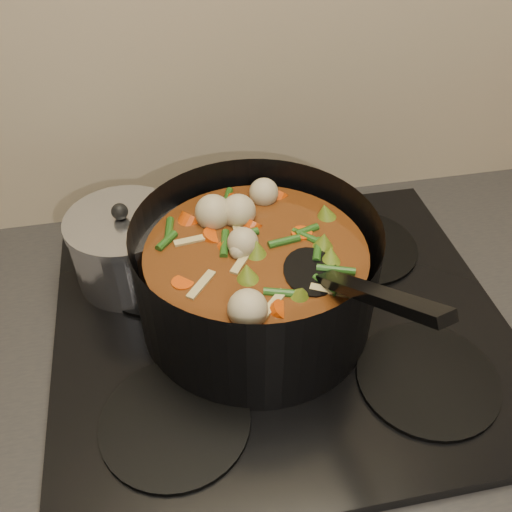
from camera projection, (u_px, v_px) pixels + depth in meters
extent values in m
cube|color=brown|center=(274.00, 491.00, 1.13)|extent=(2.60, 0.60, 0.86)
cube|color=black|center=(281.00, 343.00, 0.83)|extent=(2.64, 0.64, 0.05)
cube|color=black|center=(281.00, 327.00, 0.80)|extent=(0.62, 0.54, 0.02)
cylinder|color=black|center=(175.00, 421.00, 0.68)|extent=(0.18, 0.18, 0.01)
cylinder|color=black|center=(428.00, 378.00, 0.72)|extent=(0.18, 0.18, 0.01)
cylinder|color=black|center=(160.00, 273.00, 0.87)|extent=(0.18, 0.18, 0.01)
cylinder|color=black|center=(360.00, 247.00, 0.91)|extent=(0.18, 0.18, 0.01)
cylinder|color=black|center=(256.00, 274.00, 0.75)|extent=(0.34, 0.34, 0.16)
cylinder|color=black|center=(256.00, 312.00, 0.80)|extent=(0.31, 0.31, 0.01)
cylinder|color=#612C10|center=(256.00, 281.00, 0.76)|extent=(0.29, 0.29, 0.11)
cylinder|color=#F2530B|center=(288.00, 248.00, 0.74)|extent=(0.03, 0.03, 0.03)
cylinder|color=#F2530B|center=(284.00, 221.00, 0.78)|extent=(0.04, 0.04, 0.03)
cylinder|color=#F2530B|center=(231.00, 204.00, 0.81)|extent=(0.04, 0.04, 0.03)
cylinder|color=#F2530B|center=(214.00, 241.00, 0.75)|extent=(0.03, 0.04, 0.03)
cylinder|color=#F2530B|center=(189.00, 275.00, 0.70)|extent=(0.04, 0.04, 0.03)
cylinder|color=#F2530B|center=(247.00, 275.00, 0.70)|extent=(0.04, 0.04, 0.03)
cylinder|color=#F2530B|center=(292.00, 287.00, 0.68)|extent=(0.04, 0.04, 0.03)
cylinder|color=#F2530B|center=(342.00, 259.00, 0.72)|extent=(0.04, 0.03, 0.03)
cylinder|color=#F2530B|center=(289.00, 233.00, 0.76)|extent=(0.04, 0.04, 0.03)
cylinder|color=#F2530B|center=(255.00, 209.00, 0.80)|extent=(0.04, 0.04, 0.03)
cylinder|color=#F2530B|center=(231.00, 239.00, 0.75)|extent=(0.03, 0.03, 0.03)
cylinder|color=#F2530B|center=(197.00, 259.00, 0.72)|extent=(0.04, 0.04, 0.03)
cylinder|color=#F2530B|center=(206.00, 305.00, 0.66)|extent=(0.04, 0.04, 0.03)
sphere|color=tan|center=(307.00, 238.00, 0.73)|extent=(0.04, 0.04, 0.04)
sphere|color=tan|center=(244.00, 213.00, 0.77)|extent=(0.04, 0.04, 0.04)
sphere|color=tan|center=(205.00, 255.00, 0.70)|extent=(0.04, 0.04, 0.04)
sphere|color=tan|center=(276.00, 278.00, 0.67)|extent=(0.04, 0.04, 0.04)
sphere|color=tan|center=(303.00, 231.00, 0.74)|extent=(0.04, 0.04, 0.04)
cone|color=olive|center=(206.00, 286.00, 0.67)|extent=(0.04, 0.04, 0.04)
cone|color=olive|center=(297.00, 291.00, 0.67)|extent=(0.04, 0.04, 0.04)
cone|color=olive|center=(324.00, 236.00, 0.74)|extent=(0.04, 0.04, 0.04)
cone|color=olive|center=(259.00, 205.00, 0.79)|extent=(0.04, 0.04, 0.04)
cone|color=olive|center=(191.00, 232.00, 0.75)|extent=(0.04, 0.04, 0.04)
cone|color=olive|center=(209.00, 287.00, 0.67)|extent=(0.04, 0.04, 0.04)
cone|color=olive|center=(300.00, 289.00, 0.67)|extent=(0.04, 0.04, 0.04)
cylinder|color=#235519|center=(273.00, 228.00, 0.76)|extent=(0.01, 0.04, 0.01)
cylinder|color=#235519|center=(225.00, 202.00, 0.80)|extent=(0.04, 0.03, 0.01)
cylinder|color=#235519|center=(190.00, 237.00, 0.74)|extent=(0.04, 0.02, 0.01)
cylinder|color=#235519|center=(211.00, 271.00, 0.69)|extent=(0.03, 0.04, 0.01)
cylinder|color=#235519|center=(254.00, 275.00, 0.69)|extent=(0.03, 0.04, 0.01)
cylinder|color=#235519|center=(325.00, 289.00, 0.67)|extent=(0.04, 0.02, 0.01)
cylinder|color=#235519|center=(324.00, 241.00, 0.74)|extent=(0.04, 0.03, 0.01)
cylinder|color=#235519|center=(281.00, 220.00, 0.77)|extent=(0.01, 0.04, 0.01)
cylinder|color=#235519|center=(242.00, 227.00, 0.76)|extent=(0.04, 0.03, 0.01)
cylinder|color=#235519|center=(177.00, 233.00, 0.75)|extent=(0.04, 0.02, 0.01)
cylinder|color=#235519|center=(195.00, 276.00, 0.69)|extent=(0.03, 0.04, 0.01)
cylinder|color=#235519|center=(252.00, 287.00, 0.67)|extent=(0.03, 0.04, 0.01)
cube|color=tan|center=(195.00, 245.00, 0.73)|extent=(0.05, 0.01, 0.00)
cube|color=tan|center=(238.00, 292.00, 0.67)|extent=(0.02, 0.05, 0.00)
cube|color=tan|center=(314.00, 266.00, 0.70)|extent=(0.05, 0.03, 0.00)
cube|color=tan|center=(287.00, 217.00, 0.77)|extent=(0.04, 0.04, 0.00)
cube|color=tan|center=(212.00, 224.00, 0.76)|extent=(0.03, 0.05, 0.00)
cube|color=tan|center=(206.00, 277.00, 0.69)|extent=(0.05, 0.02, 0.00)
ellipsoid|color=black|center=(311.00, 273.00, 0.70)|extent=(0.08, 0.09, 0.01)
cube|color=black|center=(376.00, 295.00, 0.59)|extent=(0.08, 0.19, 0.12)
cylinder|color=silver|center=(128.00, 251.00, 0.83)|extent=(0.16, 0.16, 0.10)
cylinder|color=silver|center=(122.00, 222.00, 0.80)|extent=(0.16, 0.16, 0.01)
sphere|color=black|center=(120.00, 212.00, 0.79)|extent=(0.02, 0.02, 0.02)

